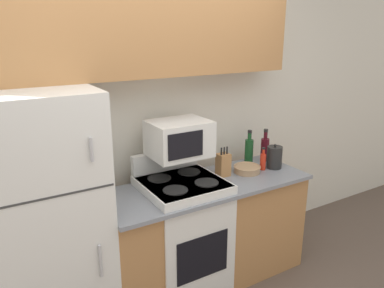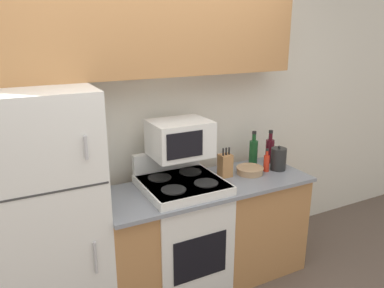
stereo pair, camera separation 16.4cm
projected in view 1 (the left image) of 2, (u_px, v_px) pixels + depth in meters
name	position (u px, v px, depth m)	size (l,w,h in m)	color
wall_back	(140.00, 129.00, 3.05)	(8.00, 0.05, 2.55)	silver
lower_cabinets	(206.00, 232.00, 3.10)	(1.69, 0.63, 0.89)	#B27A47
refrigerator	(47.00, 221.00, 2.43)	(0.71, 0.73, 1.72)	white
upper_cabinets	(146.00, 29.00, 2.67)	(2.41, 0.30, 0.68)	#B27A47
stove	(183.00, 235.00, 2.97)	(0.60, 0.61, 1.11)	white
microwave	(179.00, 138.00, 2.85)	(0.45, 0.36, 0.27)	white
knife_block	(223.00, 165.00, 3.08)	(0.10, 0.09, 0.25)	#B27A47
bowl	(247.00, 169.00, 3.17)	(0.23, 0.23, 0.06)	tan
bottle_wine_red	(265.00, 148.00, 3.44)	(0.08, 0.08, 0.30)	#470F19
bottle_hot_sauce	(263.00, 161.00, 3.22)	(0.05, 0.05, 0.20)	red
bottle_wine_green	(249.00, 150.00, 3.40)	(0.08, 0.08, 0.30)	#194C23
kettle	(274.00, 157.00, 3.26)	(0.13, 0.13, 0.22)	black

